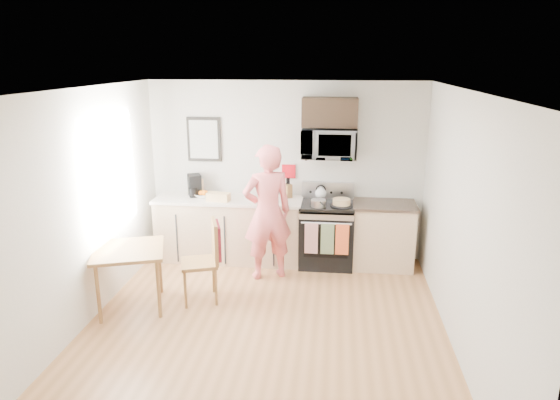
# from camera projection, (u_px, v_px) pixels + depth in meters

# --- Properties ---
(floor) EXTENTS (4.60, 4.60, 0.00)m
(floor) POSITION_uv_depth(u_px,v_px,m) (263.00, 332.00, 5.48)
(floor) COLOR #956339
(floor) RESTS_ON ground
(back_wall) EXTENTS (4.00, 0.04, 2.60)m
(back_wall) POSITION_uv_depth(u_px,v_px,m) (285.00, 171.00, 7.32)
(back_wall) COLOR beige
(back_wall) RESTS_ON floor
(front_wall) EXTENTS (4.00, 0.04, 2.60)m
(front_wall) POSITION_uv_depth(u_px,v_px,m) (204.00, 340.00, 2.92)
(front_wall) COLOR beige
(front_wall) RESTS_ON floor
(left_wall) EXTENTS (0.04, 4.60, 2.60)m
(left_wall) POSITION_uv_depth(u_px,v_px,m) (78.00, 213.00, 5.34)
(left_wall) COLOR beige
(left_wall) RESTS_ON floor
(right_wall) EXTENTS (0.04, 4.60, 2.60)m
(right_wall) POSITION_uv_depth(u_px,v_px,m) (463.00, 226.00, 4.90)
(right_wall) COLOR beige
(right_wall) RESTS_ON floor
(ceiling) EXTENTS (4.00, 4.60, 0.04)m
(ceiling) POSITION_uv_depth(u_px,v_px,m) (261.00, 90.00, 4.77)
(ceiling) COLOR silver
(ceiling) RESTS_ON back_wall
(window) EXTENTS (0.06, 1.40, 1.50)m
(window) POSITION_uv_depth(u_px,v_px,m) (111.00, 174.00, 6.03)
(window) COLOR silver
(window) RESTS_ON left_wall
(cabinet_left) EXTENTS (2.10, 0.60, 0.90)m
(cabinet_left) POSITION_uv_depth(u_px,v_px,m) (229.00, 230.00, 7.35)
(cabinet_left) COLOR tan
(cabinet_left) RESTS_ON floor
(countertop_left) EXTENTS (2.14, 0.64, 0.04)m
(countertop_left) POSITION_uv_depth(u_px,v_px,m) (228.00, 200.00, 7.22)
(countertop_left) COLOR #F0E2CE
(countertop_left) RESTS_ON cabinet_left
(cabinet_right) EXTENTS (0.84, 0.60, 0.90)m
(cabinet_right) POSITION_uv_depth(u_px,v_px,m) (383.00, 236.00, 7.11)
(cabinet_right) COLOR tan
(cabinet_right) RESTS_ON floor
(countertop_right) EXTENTS (0.88, 0.64, 0.04)m
(countertop_right) POSITION_uv_depth(u_px,v_px,m) (385.00, 205.00, 6.98)
(countertop_right) COLOR black
(countertop_right) RESTS_ON cabinet_right
(range) EXTENTS (0.76, 0.70, 1.16)m
(range) POSITION_uv_depth(u_px,v_px,m) (326.00, 236.00, 7.18)
(range) COLOR black
(range) RESTS_ON floor
(microwave) EXTENTS (0.76, 0.51, 0.42)m
(microwave) POSITION_uv_depth(u_px,v_px,m) (329.00, 143.00, 6.91)
(microwave) COLOR #ABAAAF
(microwave) RESTS_ON back_wall
(upper_cabinet) EXTENTS (0.76, 0.35, 0.40)m
(upper_cabinet) POSITION_uv_depth(u_px,v_px,m) (330.00, 112.00, 6.84)
(upper_cabinet) COLOR black
(upper_cabinet) RESTS_ON back_wall
(wall_art) EXTENTS (0.50, 0.04, 0.65)m
(wall_art) POSITION_uv_depth(u_px,v_px,m) (204.00, 139.00, 7.30)
(wall_art) COLOR black
(wall_art) RESTS_ON back_wall
(wall_trivet) EXTENTS (0.20, 0.02, 0.20)m
(wall_trivet) POSITION_uv_depth(u_px,v_px,m) (289.00, 171.00, 7.30)
(wall_trivet) COLOR #B20F1A
(wall_trivet) RESTS_ON back_wall
(person) EXTENTS (0.79, 0.67, 1.84)m
(person) POSITION_uv_depth(u_px,v_px,m) (267.00, 213.00, 6.63)
(person) COLOR #D23940
(person) RESTS_ON floor
(dining_table) EXTENTS (0.87, 0.87, 0.75)m
(dining_table) POSITION_uv_depth(u_px,v_px,m) (129.00, 256.00, 5.85)
(dining_table) COLOR brown
(dining_table) RESTS_ON floor
(chair) EXTENTS (0.58, 0.55, 1.01)m
(chair) POSITION_uv_depth(u_px,v_px,m) (210.00, 250.00, 6.06)
(chair) COLOR brown
(chair) RESTS_ON floor
(knife_block) EXTENTS (0.15, 0.16, 0.20)m
(knife_block) POSITION_uv_depth(u_px,v_px,m) (288.00, 191.00, 7.25)
(knife_block) COLOR brown
(knife_block) RESTS_ON countertop_left
(utensil_crock) EXTENTS (0.11, 0.11, 0.32)m
(utensil_crock) POSITION_uv_depth(u_px,v_px,m) (271.00, 188.00, 7.30)
(utensil_crock) COLOR #B20F1A
(utensil_crock) RESTS_ON countertop_left
(fruit_bowl) EXTENTS (0.23, 0.23, 0.10)m
(fruit_bowl) POSITION_uv_depth(u_px,v_px,m) (202.00, 195.00, 7.27)
(fruit_bowl) COLOR white
(fruit_bowl) RESTS_ON countertop_left
(milk_carton) EXTENTS (0.12, 0.12, 0.24)m
(milk_carton) POSITION_uv_depth(u_px,v_px,m) (199.00, 187.00, 7.36)
(milk_carton) COLOR tan
(milk_carton) RESTS_ON countertop_left
(coffee_maker) EXTENTS (0.25, 0.30, 0.32)m
(coffee_maker) POSITION_uv_depth(u_px,v_px,m) (194.00, 186.00, 7.31)
(coffee_maker) COLOR black
(coffee_maker) RESTS_ON countertop_left
(bread_bag) EXTENTS (0.34, 0.20, 0.12)m
(bread_bag) POSITION_uv_depth(u_px,v_px,m) (218.00, 197.00, 7.08)
(bread_bag) COLOR tan
(bread_bag) RESTS_ON countertop_left
(cake) EXTENTS (0.30, 0.30, 0.10)m
(cake) POSITION_uv_depth(u_px,v_px,m) (342.00, 203.00, 6.90)
(cake) COLOR black
(cake) RESTS_ON range
(kettle) EXTENTS (0.17, 0.17, 0.21)m
(kettle) POSITION_uv_depth(u_px,v_px,m) (321.00, 193.00, 7.22)
(kettle) COLOR white
(kettle) RESTS_ON range
(pot) EXTENTS (0.20, 0.33, 0.10)m
(pot) POSITION_uv_depth(u_px,v_px,m) (319.00, 203.00, 6.85)
(pot) COLOR #ABAAAF
(pot) RESTS_ON range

